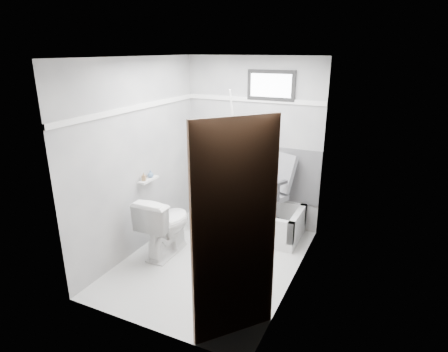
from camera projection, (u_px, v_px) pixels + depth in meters
The scene contains 19 objects.
floor at pixel (212, 261), 4.61m from camera, with size 2.60×2.60×0.00m, color silver.
ceiling at pixel (209, 57), 3.84m from camera, with size 2.60×2.60×0.00m, color silver.
wall_back at pixel (252, 143), 5.34m from camera, with size 2.00×0.02×2.40m, color slate.
wall_front at pixel (139, 211), 3.11m from camera, with size 2.00×0.02×2.40m, color slate.
wall_left at pixel (139, 158), 4.63m from camera, with size 0.02×2.60×2.40m, color slate.
wall_right at pixel (298, 181), 3.82m from camera, with size 0.02×2.60×2.40m, color slate.
bathtub at pixel (248, 218), 5.30m from camera, with size 1.50×0.70×0.42m, color silver, non-canonical shape.
office_chair at pixel (264, 191), 5.12m from camera, with size 0.59×0.59×1.03m, color #5E5E62, non-canonical shape.
toilet at pixel (166, 224), 4.69m from camera, with size 0.45×0.80×0.78m, color white.
door at pixel (249, 258), 2.80m from camera, with size 0.78×0.78×2.00m, color brown, non-canonical shape.
window at pixel (271, 85), 4.96m from camera, with size 0.66×0.04×0.40m, color black, non-canonical shape.
backerboard at pixel (268, 172), 5.35m from camera, with size 1.50×0.02×0.78m, color #4C4C4F.
trim_back at pixel (253, 100), 5.12m from camera, with size 2.00×0.02×0.06m, color white.
trim_left at pixel (136, 108), 4.42m from camera, with size 0.02×2.60×0.06m, color white.
pole at pixel (237, 157), 5.23m from camera, with size 0.02×0.02×1.95m, color white.
shelf at pixel (149, 180), 4.76m from camera, with size 0.10×0.32×0.03m, color silver.
soap_bottle_a at pixel (144, 177), 4.67m from camera, with size 0.05×0.05×0.10m, color olive.
soap_bottle_b at pixel (151, 174), 4.79m from camera, with size 0.07×0.07×0.10m, color slate.
faucet at pixel (238, 185), 5.60m from camera, with size 0.26×0.10×0.16m, color silver, non-canonical shape.
Camera 1 is at (1.85, -3.58, 2.48)m, focal length 30.00 mm.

